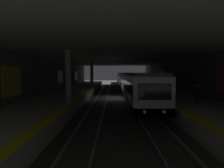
{
  "coord_description": "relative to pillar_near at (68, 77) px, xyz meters",
  "views": [
    {
      "loc": [
        -27.2,
        0.6,
        3.7
      ],
      "look_at": [
        9.57,
        0.76,
        1.44
      ],
      "focal_mm": 30.42,
      "sensor_mm": 36.0,
      "label": 1
    }
  ],
  "objects": [
    {
      "name": "wall_right",
      "position": [
        11.23,
        5.1,
        -0.52
      ],
      "size": [
        60.0,
        0.56,
        5.6
      ],
      "color": "slate",
      "rests_on": "ground"
    },
    {
      "name": "bench_right_far",
      "position": [
        24.73,
        4.18,
        -1.75
      ],
      "size": [
        1.7,
        0.47,
        0.86
      ],
      "color": "#262628",
      "rests_on": "platform_right"
    },
    {
      "name": "pillar_far",
      "position": [
        17.78,
        0.0,
        0.0
      ],
      "size": [
        0.56,
        0.56,
        4.55
      ],
      "color": "gray",
      "rests_on": "platform_right"
    },
    {
      "name": "suitcase_rolling",
      "position": [
        3.95,
        4.05,
        -1.97
      ],
      "size": [
        0.39,
        0.23,
        0.9
      ],
      "color": "navy",
      "rests_on": "platform_right"
    },
    {
      "name": "pillar_near",
      "position": [
        0.0,
        0.0,
        0.0
      ],
      "size": [
        0.56,
        0.56,
        4.55
      ],
      "color": "gray",
      "rests_on": "platform_right"
    },
    {
      "name": "bench_right_near",
      "position": [
        7.32,
        4.18,
        -1.75
      ],
      "size": [
        1.7,
        0.47,
        0.86
      ],
      "color": "#262628",
      "rests_on": "platform_right"
    },
    {
      "name": "trash_bin",
      "position": [
        6.01,
        -12.15,
        -1.85
      ],
      "size": [
        0.44,
        0.44,
        0.85
      ],
      "color": "#595B5E",
      "rests_on": "platform_left"
    },
    {
      "name": "track_right",
      "position": [
        11.21,
        -2.15,
        -3.25
      ],
      "size": [
        60.0,
        1.53,
        0.16
      ],
      "color": "gray",
      "rests_on": "ground"
    },
    {
      "name": "bench_left_near",
      "position": [
        16.05,
        -12.88,
        -1.75
      ],
      "size": [
        1.7,
        0.47,
        0.86
      ],
      "color": "#262628",
      "rests_on": "platform_left"
    },
    {
      "name": "person_waiting_near",
      "position": [
        17.47,
        -12.43,
        -1.36
      ],
      "size": [
        0.6,
        0.23,
        1.68
      ],
      "color": "#393939",
      "rests_on": "platform_left"
    },
    {
      "name": "ground_plane",
      "position": [
        11.21,
        -4.35,
        -3.33
      ],
      "size": [
        120.0,
        120.0,
        0.0
      ],
      "primitive_type": "plane",
      "color": "#383A38"
    },
    {
      "name": "ceiling_slab",
      "position": [
        11.21,
        -4.35,
        2.47
      ],
      "size": [
        60.0,
        19.4,
        0.4
      ],
      "color": "beige",
      "rests_on": "wall_left"
    },
    {
      "name": "track_left",
      "position": [
        11.21,
        -6.55,
        -3.25
      ],
      "size": [
        60.0,
        1.53,
        0.16
      ],
      "color": "gray",
      "rests_on": "ground"
    },
    {
      "name": "person_walking_mid",
      "position": [
        0.08,
        -10.92,
        -1.39
      ],
      "size": [
        0.6,
        0.22,
        1.64
      ],
      "color": "black",
      "rests_on": "platform_left"
    },
    {
      "name": "backpack_on_floor",
      "position": [
        15.15,
        3.27,
        -2.08
      ],
      "size": [
        0.3,
        0.2,
        0.4
      ],
      "color": "#1E512D",
      "rests_on": "platform_right"
    },
    {
      "name": "wall_left",
      "position": [
        11.2,
        -13.8,
        -0.52
      ],
      "size": [
        60.0,
        0.56,
        5.6
      ],
      "color": "slate",
      "rests_on": "ground"
    },
    {
      "name": "bench_right_mid",
      "position": [
        11.03,
        4.18,
        -1.75
      ],
      "size": [
        1.7,
        0.47,
        0.86
      ],
      "color": "#262628",
      "rests_on": "platform_right"
    },
    {
      "name": "metro_train",
      "position": [
        26.36,
        -6.55,
        -1.3
      ],
      "size": [
        59.48,
        2.83,
        3.49
      ],
      "color": "#B7BCC6",
      "rests_on": "track_left"
    },
    {
      "name": "bench_left_far",
      "position": [
        25.43,
        -12.88,
        -1.75
      ],
      "size": [
        1.7,
        0.47,
        0.86
      ],
      "color": "#262628",
      "rests_on": "platform_left"
    },
    {
      "name": "bench_left_mid",
      "position": [
        20.45,
        -12.88,
        -1.75
      ],
      "size": [
        1.7,
        0.47,
        0.86
      ],
      "color": "#262628",
      "rests_on": "platform_left"
    },
    {
      "name": "platform_right",
      "position": [
        11.21,
        2.2,
        -2.8
      ],
      "size": [
        60.0,
        5.3,
        1.06
      ],
      "color": "#B7B2A8",
      "rests_on": "ground"
    },
    {
      "name": "platform_left",
      "position": [
        11.21,
        -10.9,
        -2.8
      ],
      "size": [
        60.0,
        5.3,
        1.06
      ],
      "color": "#B7B2A8",
      "rests_on": "ground"
    }
  ]
}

